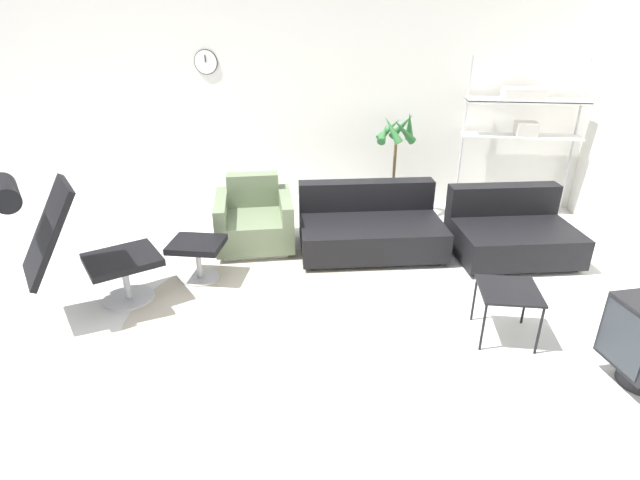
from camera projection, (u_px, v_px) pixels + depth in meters
The scene contains 11 objects.
ground_plane at pixel (273, 315), 4.27m from camera, with size 12.00×12.00×0.00m, color silver.
wall_back at pixel (314, 93), 6.33m from camera, with size 12.00×0.09×2.80m.
round_rug at pixel (280, 316), 4.24m from camera, with size 2.60×2.60×0.01m.
lounge_chair at pixel (69, 237), 4.02m from camera, with size 1.17×1.10×1.25m.
ottoman at pixel (197, 251), 4.72m from camera, with size 0.49×0.41×0.39m.
armchair_red at pixel (255, 222), 5.43m from camera, with size 0.98×0.98×0.73m.
couch_low at pixel (370, 229), 5.34m from camera, with size 1.63×1.18×0.67m.
couch_second at pixel (511, 234), 5.22m from camera, with size 1.34×1.13×0.67m.
side_table at pixel (509, 294), 3.83m from camera, with size 0.45×0.45×0.43m.
potted_plant at pixel (395, 164), 6.05m from camera, with size 0.50×0.51×1.34m.
shelf_unit at pixel (524, 112), 5.86m from camera, with size 1.38×0.28×1.89m.
Camera 1 is at (0.81, -3.53, 2.38)m, focal length 28.00 mm.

